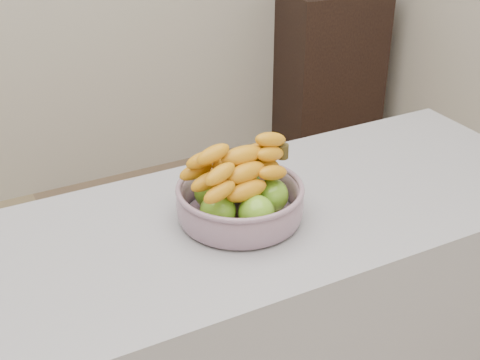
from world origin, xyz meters
name	(u,v)px	position (x,y,z in m)	size (l,w,h in m)	color
cabinet	(329,72)	(1.65, 1.78, 0.46)	(0.51, 0.40, 0.91)	black
fruit_bowl	(240,197)	(0.17, 0.02, 0.96)	(0.29, 0.29, 0.18)	#A0AAC0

